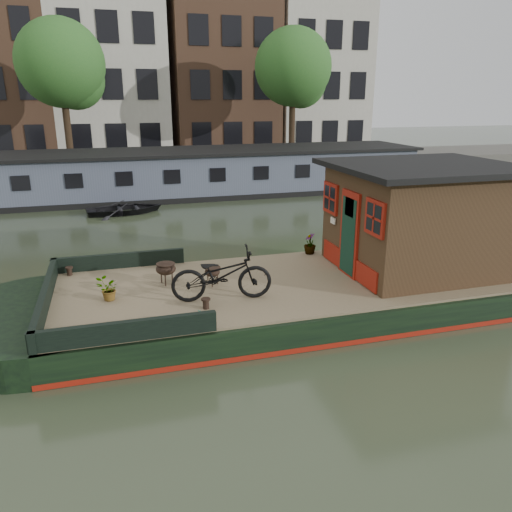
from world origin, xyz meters
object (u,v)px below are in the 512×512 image
object	(u,v)px
dinghy	(125,205)
cabin	(421,216)
bicycle	(222,275)
brazier_rear	(212,276)
brazier_front	(166,274)

from	to	relation	value
dinghy	cabin	bearing A→B (deg)	-156.35
bicycle	brazier_rear	xyz separation A→B (m)	(-0.02, 0.83, -0.32)
cabin	brazier_rear	bearing A→B (deg)	177.60
cabin	brazier_rear	distance (m)	4.93
brazier_rear	dinghy	world-z (taller)	brazier_rear
bicycle	brazier_rear	size ratio (longest dim) A/B	4.91
bicycle	dinghy	world-z (taller)	bicycle
brazier_rear	bicycle	bearing A→B (deg)	-88.33
bicycle	brazier_front	xyz separation A→B (m)	(-0.96, 1.19, -0.29)
bicycle	brazier_rear	world-z (taller)	bicycle
brazier_rear	brazier_front	bearing A→B (deg)	159.29
cabin	bicycle	bearing A→B (deg)	-172.50
cabin	bicycle	size ratio (longest dim) A/B	2.03
cabin	brazier_front	world-z (taller)	cabin
cabin	brazier_front	xyz separation A→B (m)	(-5.75, 0.56, -1.00)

